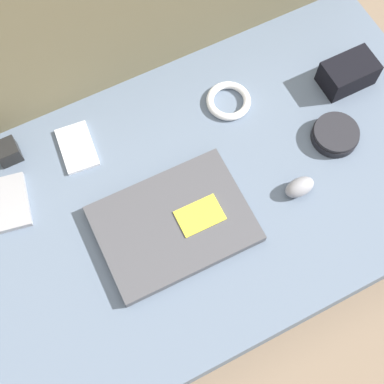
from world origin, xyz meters
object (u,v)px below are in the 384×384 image
Objects in this scene: camera_pouch at (348,73)px; charger_brick at (8,152)px; computer_mouse at (300,187)px; phone_silver at (77,147)px; speaker_puck at (335,135)px; phone_black at (12,202)px; laptop at (174,224)px.

camera_pouch is 0.75m from charger_brick.
computer_mouse is 0.47m from phone_silver.
speaker_puck is 0.87× the size of camera_pouch.
speaker_puck is at bearing -23.24° from charger_brick.
computer_mouse is 0.50× the size of phone_black.
laptop is 0.40m from speaker_puck.
phone_silver is at bearing 141.24° from computer_mouse.
charger_brick is at bearing 83.04° from phone_black.
phone_black is at bearing 155.98° from computer_mouse.
charger_brick reaches higher than phone_silver.
computer_mouse is at bearing -32.86° from phone_silver.
phone_black is at bearing 145.58° from laptop.
speaker_puck is at bearing 4.28° from laptop.
charger_brick reaches higher than speaker_puck.
laptop is 0.38m from charger_brick.
camera_pouch is 2.54× the size of charger_brick.
speaker_puck reaches higher than phone_black.
computer_mouse is at bearing -142.07° from camera_pouch.
camera_pouch is at bearing -12.41° from charger_brick.
speaker_puck is 0.55m from phone_silver.
computer_mouse is 0.59m from phone_black.
phone_silver is at bearing 113.90° from laptop.
phone_black is (-0.54, 0.24, -0.01)m from computer_mouse.
computer_mouse is 0.64× the size of speaker_puck.
camera_pouch is at bearing 47.96° from speaker_puck.
phone_silver is 0.18m from phone_black.
laptop is at bearing -164.77° from camera_pouch.
phone_black reaches higher than phone_silver.
camera_pouch is at bearing 16.06° from laptop.
speaker_puck is 0.69m from charger_brick.
computer_mouse is 1.41× the size of charger_brick.
camera_pouch is at bearing -4.81° from phone_silver.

